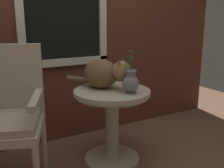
# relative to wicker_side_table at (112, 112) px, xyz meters

# --- Properties ---
(back_wall) EXTENTS (4.00, 0.07, 2.60)m
(back_wall) POSITION_rel_wicker_side_table_xyz_m (-0.27, 0.65, 0.86)
(back_wall) COLOR #562D1E
(back_wall) RESTS_ON ground_plane
(wicker_side_table) EXTENTS (0.63, 0.63, 0.63)m
(wicker_side_table) POSITION_rel_wicker_side_table_xyz_m (0.00, 0.00, 0.00)
(wicker_side_table) COLOR #B2A893
(wicker_side_table) RESTS_ON ground_plane
(wicker_chair) EXTENTS (0.68, 0.67, 1.02)m
(wicker_chair) POSITION_rel_wicker_side_table_xyz_m (-0.82, 0.12, 0.12)
(wicker_chair) COLOR #B2A893
(wicker_chair) RESTS_ON ground_plane
(cat) EXTENTS (0.39, 0.52, 0.26)m
(cat) POSITION_rel_wicker_side_table_xyz_m (-0.03, 0.08, 0.32)
(cat) COLOR brown
(cat) RESTS_ON wicker_side_table
(pewter_vase_with_ivy) EXTENTS (0.13, 0.13, 0.33)m
(pewter_vase_with_ivy) POSITION_rel_wicker_side_table_xyz_m (0.08, -0.16, 0.29)
(pewter_vase_with_ivy) COLOR slate
(pewter_vase_with_ivy) RESTS_ON wicker_side_table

